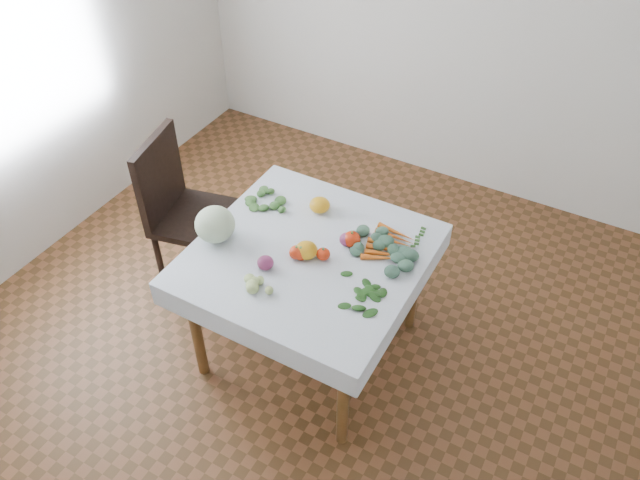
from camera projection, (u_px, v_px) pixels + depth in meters
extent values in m
plane|color=brown|center=(310.00, 346.00, 3.66)|extent=(4.00, 4.00, 0.00)
cube|color=silver|center=(461.00, 2.00, 4.05)|extent=(4.00, 0.04, 2.70)
cube|color=brown|center=(309.00, 256.00, 3.17)|extent=(1.00, 1.00, 0.04)
cylinder|color=brown|center=(196.00, 330.00, 3.30)|extent=(0.06, 0.06, 0.71)
cylinder|color=brown|center=(343.00, 399.00, 2.98)|extent=(0.06, 0.06, 0.71)
cylinder|color=brown|center=(283.00, 234.00, 3.87)|extent=(0.06, 0.06, 0.71)
cylinder|color=brown|center=(415.00, 283.00, 3.55)|extent=(0.06, 0.06, 0.71)
cube|color=white|center=(308.00, 253.00, 3.15)|extent=(1.12, 1.12, 0.01)
cube|color=black|center=(198.00, 218.00, 3.76)|extent=(0.55, 0.55, 0.04)
cube|color=black|center=(159.00, 176.00, 3.62)|extent=(0.14, 0.46, 0.50)
cylinder|color=black|center=(160.00, 264.00, 3.83)|extent=(0.04, 0.04, 0.47)
cylinder|color=black|center=(219.00, 277.00, 3.75)|extent=(0.04, 0.04, 0.47)
cylinder|color=black|center=(188.00, 224.00, 4.11)|extent=(0.04, 0.04, 0.47)
cylinder|color=black|center=(244.00, 236.00, 4.03)|extent=(0.04, 0.04, 0.47)
ellipsoid|color=beige|center=(215.00, 224.00, 3.17)|extent=(0.25, 0.25, 0.19)
ellipsoid|color=red|center=(323.00, 254.00, 3.10)|extent=(0.08, 0.08, 0.06)
ellipsoid|color=red|center=(297.00, 252.00, 3.10)|extent=(0.08, 0.08, 0.07)
ellipsoid|color=red|center=(301.00, 253.00, 3.10)|extent=(0.08, 0.08, 0.07)
ellipsoid|color=red|center=(352.00, 239.00, 3.17)|extent=(0.11, 0.11, 0.08)
ellipsoid|color=gold|center=(320.00, 205.00, 3.37)|extent=(0.14, 0.14, 0.08)
ellipsoid|color=gold|center=(306.00, 250.00, 3.11)|extent=(0.13, 0.13, 0.08)
ellipsoid|color=#5F1B44|center=(347.00, 239.00, 3.18)|extent=(0.10, 0.10, 0.07)
ellipsoid|color=#5F1B44|center=(265.00, 263.00, 3.05)|extent=(0.10, 0.10, 0.07)
ellipsoid|color=#AEC471|center=(259.00, 287.00, 2.95)|extent=(0.05, 0.05, 0.05)
ellipsoid|color=#AEC471|center=(256.00, 283.00, 2.96)|extent=(0.05, 0.05, 0.05)
ellipsoid|color=#AEC471|center=(254.00, 289.00, 2.93)|extent=(0.05, 0.05, 0.05)
ellipsoid|color=#AEC471|center=(265.00, 285.00, 2.95)|extent=(0.05, 0.05, 0.05)
ellipsoid|color=#AEC471|center=(247.00, 282.00, 2.97)|extent=(0.05, 0.05, 0.05)
ellipsoid|color=#AEC471|center=(263.00, 294.00, 2.91)|extent=(0.05, 0.05, 0.05)
cone|color=#D65017|center=(398.00, 233.00, 3.24)|extent=(0.22, 0.05, 0.03)
cone|color=#D65017|center=(395.00, 237.00, 3.22)|extent=(0.22, 0.04, 0.03)
cone|color=#D65017|center=(392.00, 241.00, 3.19)|extent=(0.22, 0.05, 0.03)
cone|color=#D65017|center=(390.00, 245.00, 3.17)|extent=(0.22, 0.07, 0.03)
cone|color=#D65017|center=(387.00, 249.00, 3.15)|extent=(0.22, 0.09, 0.03)
cone|color=#D65017|center=(384.00, 253.00, 3.13)|extent=(0.22, 0.10, 0.03)
cone|color=#D65017|center=(381.00, 257.00, 3.10)|extent=(0.21, 0.12, 0.03)
ellipsoid|color=#3E6651|center=(383.00, 252.00, 3.12)|extent=(0.07, 0.07, 0.05)
ellipsoid|color=#3E6651|center=(379.00, 246.00, 3.16)|extent=(0.07, 0.07, 0.05)
ellipsoid|color=#3E6651|center=(375.00, 253.00, 3.12)|extent=(0.07, 0.07, 0.05)
ellipsoid|color=#3E6651|center=(390.00, 250.00, 3.13)|extent=(0.07, 0.07, 0.05)
ellipsoid|color=#3E6651|center=(370.00, 244.00, 3.17)|extent=(0.07, 0.07, 0.05)
ellipsoid|color=#3E6651|center=(383.00, 258.00, 3.09)|extent=(0.07, 0.07, 0.05)
ellipsoid|color=#3E6651|center=(387.00, 242.00, 3.18)|extent=(0.07, 0.07, 0.05)
ellipsoid|color=#3E6651|center=(363.00, 250.00, 3.13)|extent=(0.07, 0.07, 0.05)
ellipsoid|color=#3E6651|center=(398.00, 257.00, 3.10)|extent=(0.07, 0.07, 0.05)
ellipsoid|color=#3E6651|center=(371.00, 237.00, 3.21)|extent=(0.07, 0.07, 0.05)
ellipsoid|color=#3E6651|center=(372.00, 261.00, 3.07)|extent=(0.07, 0.07, 0.05)
ellipsoid|color=#3E6651|center=(401.00, 246.00, 3.16)|extent=(0.07, 0.07, 0.05)
ellipsoid|color=#3E6651|center=(354.00, 242.00, 3.18)|extent=(0.07, 0.07, 0.05)
ellipsoid|color=#3E6651|center=(396.00, 266.00, 3.05)|extent=(0.07, 0.07, 0.05)
ellipsoid|color=#3E6651|center=(384.00, 233.00, 3.23)|extent=(0.07, 0.07, 0.05)
ellipsoid|color=#3E6651|center=(355.00, 258.00, 3.09)|extent=(0.07, 0.07, 0.05)
ellipsoid|color=#1E4A17|center=(362.00, 297.00, 2.92)|extent=(0.06, 0.04, 0.01)
ellipsoid|color=#1E4A17|center=(355.00, 293.00, 2.94)|extent=(0.06, 0.04, 0.01)
ellipsoid|color=#1E4A17|center=(357.00, 300.00, 2.90)|extent=(0.06, 0.04, 0.01)
ellipsoid|color=#1E4A17|center=(365.00, 294.00, 2.93)|extent=(0.06, 0.04, 0.01)
ellipsoid|color=#1E4A17|center=(349.00, 294.00, 2.93)|extent=(0.06, 0.04, 0.01)
ellipsoid|color=#1E4A17|center=(366.00, 302.00, 2.89)|extent=(0.06, 0.04, 0.01)
ellipsoid|color=#1E4A17|center=(358.00, 288.00, 2.96)|extent=(0.06, 0.04, 0.01)
ellipsoid|color=#1E4A17|center=(350.00, 302.00, 2.90)|extent=(0.06, 0.04, 0.01)
ellipsoid|color=#1E4A17|center=(373.00, 297.00, 2.92)|extent=(0.06, 0.04, 0.01)
ellipsoid|color=#1E4A17|center=(345.00, 288.00, 2.96)|extent=(0.06, 0.04, 0.01)
ellipsoid|color=#1E4A17|center=(362.00, 308.00, 2.87)|extent=(0.06, 0.04, 0.01)
ellipsoid|color=#1E4A17|center=(368.00, 287.00, 2.97)|extent=(0.06, 0.04, 0.01)
ellipsoid|color=#1E4A17|center=(339.00, 297.00, 2.92)|extent=(0.06, 0.04, 0.01)
ellipsoid|color=#1E4A17|center=(378.00, 305.00, 2.88)|extent=(0.06, 0.04, 0.01)
ellipsoid|color=#1E4A17|center=(350.00, 281.00, 2.99)|extent=(0.06, 0.04, 0.01)
ellipsoid|color=#1E4A17|center=(350.00, 310.00, 2.86)|extent=(0.06, 0.04, 0.01)
ellipsoid|color=#1E4A17|center=(381.00, 291.00, 2.95)|extent=(0.06, 0.04, 0.01)
ellipsoid|color=#407435|center=(272.00, 202.00, 3.44)|extent=(0.05, 0.05, 0.03)
ellipsoid|color=#407435|center=(270.00, 198.00, 3.46)|extent=(0.05, 0.05, 0.03)
ellipsoid|color=#407435|center=(266.00, 203.00, 3.43)|extent=(0.05, 0.05, 0.03)
ellipsoid|color=#407435|center=(278.00, 201.00, 3.44)|extent=(0.05, 0.05, 0.03)
ellipsoid|color=#407435|center=(262.00, 197.00, 3.47)|extent=(0.05, 0.05, 0.03)
ellipsoid|color=#407435|center=(272.00, 207.00, 3.40)|extent=(0.05, 0.05, 0.03)
ellipsoid|color=#407435|center=(277.00, 195.00, 3.48)|extent=(0.05, 0.05, 0.03)
ellipsoid|color=#407435|center=(256.00, 202.00, 3.44)|extent=(0.05, 0.05, 0.03)
ellipsoid|color=#407435|center=(285.00, 206.00, 3.41)|extent=(0.05, 0.05, 0.03)
ellipsoid|color=#407435|center=(264.00, 191.00, 3.51)|extent=(0.05, 0.05, 0.03)
ellipsoid|color=#407435|center=(262.00, 210.00, 3.38)|extent=(0.05, 0.05, 0.03)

